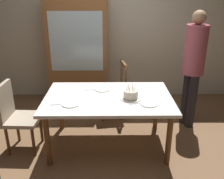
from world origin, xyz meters
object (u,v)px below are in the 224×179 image
(plate_near_celebrant, at_px, (71,104))
(china_cabinet, at_px, (78,53))
(plate_far_side, at_px, (102,89))
(dining_table, at_px, (108,102))
(plate_near_guest, at_px, (149,104))
(birthday_cake, at_px, (131,95))
(person_guest, at_px, (193,63))
(chair_upholstered, at_px, (15,114))
(chair_spindle_back, at_px, (114,91))

(plate_near_celebrant, bearing_deg, china_cabinet, 93.28)
(plate_near_celebrant, relative_size, plate_far_side, 1.00)
(dining_table, height_order, plate_near_guest, plate_near_guest)
(birthday_cake, bearing_deg, plate_near_celebrant, -167.58)
(plate_near_celebrant, bearing_deg, person_guest, 24.65)
(plate_near_guest, bearing_deg, chair_upholstered, 174.73)
(dining_table, bearing_deg, chair_spindle_back, 84.48)
(birthday_cake, xyz_separation_m, plate_near_guest, (0.21, -0.17, -0.05))
(dining_table, relative_size, china_cabinet, 0.89)
(dining_table, xyz_separation_m, person_guest, (1.27, 0.55, 0.37))
(dining_table, distance_m, chair_upholstered, 1.24)
(plate_near_celebrant, height_order, person_guest, person_guest)
(dining_table, distance_m, china_cabinet, 1.68)
(birthday_cake, bearing_deg, chair_upholstered, -179.78)
(plate_far_side, bearing_deg, plate_near_celebrant, -127.69)
(chair_upholstered, height_order, person_guest, person_guest)
(birthday_cake, height_order, person_guest, person_guest)
(plate_far_side, xyz_separation_m, chair_spindle_back, (0.17, 0.62, -0.28))
(dining_table, xyz_separation_m, china_cabinet, (-0.57, 1.56, 0.29))
(birthday_cake, height_order, chair_upholstered, chair_upholstered)
(chair_upholstered, bearing_deg, birthday_cake, 0.22)
(plate_near_celebrant, bearing_deg, birthday_cake, 12.42)
(plate_near_guest, bearing_deg, dining_table, 154.11)
(chair_upholstered, relative_size, person_guest, 0.53)
(plate_near_celebrant, xyz_separation_m, person_guest, (1.74, 0.80, 0.29))
(plate_near_guest, bearing_deg, plate_near_celebrant, 180.00)
(birthday_cake, xyz_separation_m, china_cabinet, (-0.86, 1.64, 0.16))
(birthday_cake, distance_m, plate_near_celebrant, 0.77)
(plate_near_celebrant, height_order, china_cabinet, china_cabinet)
(birthday_cake, distance_m, chair_spindle_back, 1.03)
(chair_spindle_back, distance_m, china_cabinet, 1.07)
(chair_upholstered, distance_m, person_guest, 2.63)
(dining_table, distance_m, plate_far_side, 0.27)
(dining_table, height_order, chair_upholstered, chair_upholstered)
(plate_far_side, distance_m, china_cabinet, 1.41)
(dining_table, xyz_separation_m, chair_spindle_back, (0.08, 0.87, -0.20))
(china_cabinet, bearing_deg, plate_near_celebrant, -86.72)
(plate_near_guest, distance_m, chair_spindle_back, 1.22)
(plate_near_guest, bearing_deg, chair_spindle_back, 110.70)
(chair_upholstered, bearing_deg, dining_table, 3.94)
(dining_table, bearing_deg, china_cabinet, 109.97)
(china_cabinet, bearing_deg, chair_upholstered, -112.03)
(chair_upholstered, distance_m, china_cabinet, 1.82)
(chair_spindle_back, height_order, china_cabinet, china_cabinet)
(plate_near_celebrant, height_order, plate_near_guest, same)
(plate_far_side, xyz_separation_m, person_guest, (1.36, 0.31, 0.29))
(plate_far_side, bearing_deg, china_cabinet, 110.16)
(dining_table, xyz_separation_m, chair_upholstered, (-1.23, -0.08, -0.13))
(birthday_cake, relative_size, china_cabinet, 0.15)
(birthday_cake, height_order, plate_near_guest, birthday_cake)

